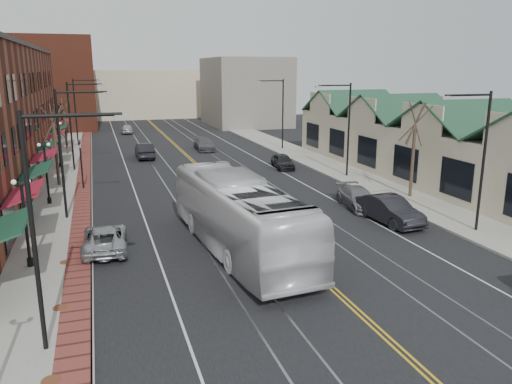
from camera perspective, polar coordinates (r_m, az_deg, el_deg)
ground at (r=21.21m, az=10.63°, el=-12.50°), size 160.00×160.00×0.00m
sidewalk_left at (r=37.82m, az=-21.30°, el=-1.21°), size 4.00×120.00×0.15m
sidewalk_right at (r=43.35m, az=12.13°, el=1.30°), size 4.00×120.00×0.15m
building_right at (r=46.21m, az=18.77°, el=4.45°), size 8.00×36.00×4.60m
backdrop_left at (r=86.85m, az=-22.71°, el=11.38°), size 14.00×18.00×14.00m
backdrop_mid at (r=102.11m, az=-12.82°, el=10.93°), size 22.00×14.00×9.00m
backdrop_right at (r=85.21m, az=-1.26°, el=11.40°), size 12.00×16.00×11.00m
streetlight_l_0 at (r=17.21m, az=-22.90°, el=-1.78°), size 3.33×0.25×8.00m
streetlight_l_1 at (r=32.90m, az=-20.75°, el=5.50°), size 3.33×0.25×8.00m
streetlight_l_2 at (r=48.79m, az=-19.98°, el=8.06°), size 3.33×0.25×8.00m
streetlight_l_3 at (r=64.73m, az=-19.59°, el=9.36°), size 3.33×0.25×8.00m
streetlight_r_0 at (r=30.73m, az=24.08°, el=4.64°), size 3.33×0.25×8.00m
streetlight_r_1 at (r=43.84m, az=10.07°, el=8.10°), size 3.33×0.25×8.00m
streetlight_r_2 at (r=58.41m, az=2.67°, el=9.72°), size 3.33×0.25×8.00m
lamppost_l_1 at (r=25.82m, az=-24.81°, el=-3.47°), size 0.84×0.28×4.27m
lamppost_l_2 at (r=37.42m, az=-22.80°, el=1.84°), size 0.84×0.28×4.27m
lamppost_l_3 at (r=51.19m, az=-21.62°, el=4.96°), size 0.84×0.28×4.27m
tree_left_near at (r=43.08m, az=-21.97°, el=5.17°), size 1.78×1.37×6.48m
tree_left_far at (r=58.97m, az=-20.99°, el=7.15°), size 1.66×1.28×6.02m
tree_right_mid at (r=37.99m, az=17.57°, el=4.83°), size 1.90×1.46×6.93m
manhole_near at (r=17.34m, az=-22.37°, el=-19.30°), size 0.60×0.60×0.02m
manhole_mid at (r=21.71m, az=-21.45°, el=-12.17°), size 0.60×0.60×0.02m
manhole_far at (r=26.30m, az=-20.88°, el=-7.48°), size 0.60×0.60×0.02m
traffic_signal at (r=41.19m, az=-19.36°, el=3.38°), size 0.18×0.15×3.80m
transit_bus at (r=25.93m, az=-2.01°, el=-2.69°), size 4.40×14.11×3.87m
parked_suv at (r=27.49m, az=-16.87°, el=-5.09°), size 2.46×4.93×1.34m
parked_car_b at (r=32.00m, az=15.04°, el=-1.98°), size 2.20×5.18×1.66m
parked_car_c at (r=34.96m, az=11.60°, el=-0.68°), size 2.48×4.94×1.38m
parked_car_d at (r=47.89m, az=3.06°, el=3.54°), size 2.09×4.25×1.39m
distant_car_left at (r=54.50m, az=-12.60°, el=4.63°), size 1.75×4.94×1.62m
distant_car_right at (r=58.95m, az=-5.92°, el=5.49°), size 2.20×5.05×1.44m
distant_car_far at (r=76.12m, az=-14.53°, el=7.02°), size 1.80×4.16×1.40m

